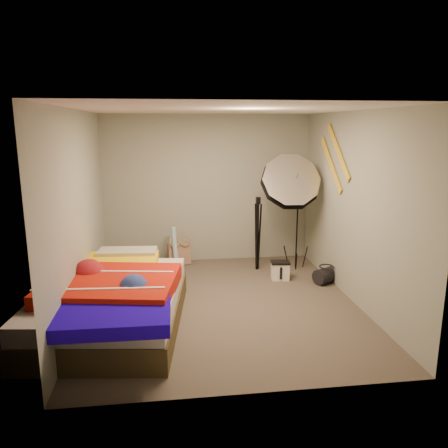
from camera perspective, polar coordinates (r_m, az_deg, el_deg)
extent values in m
plane|color=brown|center=(5.88, -0.21, -10.39)|extent=(4.00, 4.00, 0.00)
plane|color=silver|center=(5.41, -0.23, 14.75)|extent=(4.00, 4.00, 0.00)
plane|color=gray|center=(7.47, -2.16, 4.58)|extent=(3.50, 0.00, 3.50)
plane|color=gray|center=(3.59, 3.80, -4.46)|extent=(3.50, 0.00, 3.50)
plane|color=gray|center=(5.57, -18.38, 1.12)|extent=(0.00, 4.00, 4.00)
plane|color=gray|center=(5.98, 16.66, 2.00)|extent=(0.00, 4.00, 4.00)
cube|color=#A47E63|center=(7.44, -5.87, -3.89)|extent=(0.41, 0.25, 0.39)
cylinder|color=#4FA7C8|center=(7.30, -6.44, -3.03)|extent=(0.14, 0.21, 0.68)
cube|color=white|center=(6.77, 7.34, -6.13)|extent=(0.28, 0.22, 0.26)
cylinder|color=black|center=(6.76, 13.23, -6.54)|extent=(0.44, 0.39, 0.23)
cube|color=gold|center=(6.44, 14.72, 9.13)|extent=(0.02, 0.91, 0.78)
cube|color=gold|center=(6.69, 13.82, 7.57)|extent=(0.02, 0.91, 0.78)
cube|color=#45381F|center=(5.40, -14.35, -11.30)|extent=(1.82, 2.40, 0.29)
cube|color=beige|center=(5.31, -14.49, -8.88)|extent=(1.77, 2.35, 0.20)
cube|color=yellow|center=(5.76, -15.01, -5.66)|extent=(1.28, 1.13, 0.16)
cube|color=#B31A0B|center=(5.09, -14.43, -7.83)|extent=(1.59, 1.41, 0.18)
cube|color=#1500BE|center=(4.46, -14.35, -11.29)|extent=(1.13, 0.91, 0.13)
cube|color=tan|center=(6.12, -12.48, -3.98)|extent=(0.81, 0.42, 0.16)
cylinder|color=black|center=(7.20, 9.53, 0.14)|extent=(0.03, 0.03, 1.52)
cube|color=black|center=(7.08, 9.75, 5.78)|extent=(0.07, 0.07, 0.10)
cone|color=white|center=(6.94, 8.61, 5.28)|extent=(1.19, 0.91, 1.12)
cylinder|color=black|center=(7.09, 4.40, -1.71)|extent=(0.04, 0.04, 1.09)
cube|color=black|center=(6.97, 4.49, 3.08)|extent=(0.07, 0.07, 0.11)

